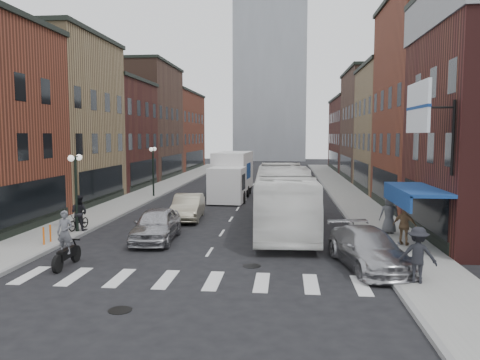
% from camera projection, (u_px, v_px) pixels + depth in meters
% --- Properties ---
extents(ground, '(160.00, 160.00, 0.00)m').
position_uv_depth(ground, '(206.00, 258.00, 19.48)').
color(ground, black).
rests_on(ground, ground).
extents(sidewalk_left, '(3.00, 74.00, 0.15)m').
position_uv_depth(sidewalk_left, '(154.00, 191.00, 42.10)').
color(sidewalk_left, gray).
rests_on(sidewalk_left, ground).
extents(sidewalk_right, '(3.00, 74.00, 0.15)m').
position_uv_depth(sidewalk_right, '(346.00, 193.00, 40.44)').
color(sidewalk_right, gray).
rests_on(sidewalk_right, ground).
extents(curb_left, '(0.20, 74.00, 0.16)m').
position_uv_depth(curb_left, '(171.00, 192.00, 41.96)').
color(curb_left, gray).
rests_on(curb_left, ground).
extents(curb_right, '(0.20, 74.00, 0.16)m').
position_uv_depth(curb_right, '(328.00, 194.00, 40.59)').
color(curb_right, gray).
rests_on(curb_right, ground).
extents(crosswalk_stripes, '(12.00, 2.20, 0.01)m').
position_uv_depth(crosswalk_stripes, '(191.00, 280.00, 16.51)').
color(crosswalk_stripes, silver).
rests_on(crosswalk_stripes, ground).
extents(bldg_left_mid_a, '(10.30, 10.20, 12.30)m').
position_uv_depth(bldg_left_mid_a, '(36.00, 120.00, 34.22)').
color(bldg_left_mid_a, olive).
rests_on(bldg_left_mid_a, ground).
extents(bldg_left_mid_b, '(10.30, 10.20, 10.30)m').
position_uv_depth(bldg_left_mid_b, '(92.00, 134.00, 44.22)').
color(bldg_left_mid_b, '#411917').
rests_on(bldg_left_mid_b, ground).
extents(bldg_left_far_a, '(10.30, 12.20, 13.30)m').
position_uv_depth(bldg_left_far_a, '(130.00, 121.00, 54.97)').
color(bldg_left_far_a, '#4A2F25').
rests_on(bldg_left_far_a, ground).
extents(bldg_left_far_b, '(10.30, 16.20, 11.30)m').
position_uv_depth(bldg_left_far_b, '(162.00, 131.00, 68.93)').
color(bldg_left_far_b, brown).
rests_on(bldg_left_far_b, ground).
extents(bldg_right_mid_a, '(10.30, 10.20, 14.30)m').
position_uv_depth(bldg_right_mid_a, '(462.00, 104.00, 31.19)').
color(bldg_right_mid_a, brown).
rests_on(bldg_right_mid_a, ground).
extents(bldg_right_mid_b, '(10.30, 10.20, 11.30)m').
position_uv_depth(bldg_right_mid_b, '(419.00, 129.00, 41.24)').
color(bldg_right_mid_b, olive).
rests_on(bldg_right_mid_b, ground).
extents(bldg_right_far_a, '(10.30, 12.20, 12.30)m').
position_uv_depth(bldg_right_far_a, '(392.00, 125.00, 52.08)').
color(bldg_right_far_a, '#4A2F25').
rests_on(bldg_right_far_a, ground).
extents(bldg_right_far_b, '(10.30, 16.20, 10.30)m').
position_uv_depth(bldg_right_far_b, '(369.00, 134.00, 66.05)').
color(bldg_right_far_b, '#411917').
rests_on(bldg_right_far_b, ground).
extents(awning_blue, '(1.80, 5.00, 0.78)m').
position_uv_depth(awning_blue, '(412.00, 191.00, 20.83)').
color(awning_blue, navy).
rests_on(awning_blue, ground).
extents(billboard_sign, '(1.52, 3.00, 3.70)m').
position_uv_depth(billboard_sign, '(420.00, 109.00, 18.54)').
color(billboard_sign, black).
rests_on(billboard_sign, ground).
extents(distant_tower, '(14.00, 14.00, 50.00)m').
position_uv_depth(distant_tower, '(271.00, 36.00, 94.31)').
color(distant_tower, '#9399A0').
rests_on(distant_tower, ground).
extents(streetlamp_near, '(0.32, 1.22, 4.11)m').
position_uv_depth(streetlamp_near, '(76.00, 178.00, 23.89)').
color(streetlamp_near, black).
rests_on(streetlamp_near, ground).
extents(streetlamp_far, '(0.32, 1.22, 4.11)m').
position_uv_depth(streetlamp_far, '(153.00, 162.00, 37.75)').
color(streetlamp_far, black).
rests_on(streetlamp_far, ground).
extents(bike_rack, '(0.08, 0.68, 0.80)m').
position_uv_depth(bike_rack, '(47.00, 235.00, 21.46)').
color(bike_rack, '#D8590C').
rests_on(bike_rack, sidewalk_left).
extents(box_truck, '(2.92, 8.60, 3.69)m').
position_uv_depth(box_truck, '(231.00, 176.00, 37.35)').
color(box_truck, silver).
rests_on(box_truck, ground).
extents(motorcycle_rider, '(0.62, 2.20, 2.24)m').
position_uv_depth(motorcycle_rider, '(66.00, 241.00, 17.99)').
color(motorcycle_rider, black).
rests_on(motorcycle_rider, ground).
extents(transit_bus, '(3.38, 12.44, 3.44)m').
position_uv_depth(transit_bus, '(283.00, 198.00, 25.28)').
color(transit_bus, white).
rests_on(transit_bus, ground).
extents(sedan_left_near, '(2.14, 4.77, 1.59)m').
position_uv_depth(sedan_left_near, '(156.00, 225.00, 22.54)').
color(sedan_left_near, '#ABABAF').
rests_on(sedan_left_near, ground).
extents(sedan_left_far, '(1.95, 4.74, 1.53)m').
position_uv_depth(sedan_left_far, '(188.00, 207.00, 28.23)').
color(sedan_left_far, '#B6AD93').
rests_on(sedan_left_far, ground).
extents(curb_car, '(3.11, 5.46, 1.49)m').
position_uv_depth(curb_car, '(368.00, 249.00, 18.03)').
color(curb_car, '#A5A4A9').
rests_on(curb_car, ground).
extents(parked_bicycle, '(0.86, 1.74, 0.87)m').
position_uv_depth(parked_bicycle, '(79.00, 221.00, 24.53)').
color(parked_bicycle, black).
rests_on(parked_bicycle, sidewalk_left).
extents(ped_left_solo, '(0.98, 0.67, 1.85)m').
position_uv_depth(ped_left_solo, '(79.00, 213.00, 24.32)').
color(ped_left_solo, black).
rests_on(ped_left_solo, sidewalk_left).
extents(ped_right_a, '(1.34, 0.90, 1.90)m').
position_uv_depth(ped_right_a, '(418.00, 255.00, 15.72)').
color(ped_right_a, black).
rests_on(ped_right_a, sidewalk_right).
extents(ped_right_b, '(1.17, 0.96, 1.79)m').
position_uv_depth(ped_right_b, '(405.00, 226.00, 21.06)').
color(ped_right_b, brown).
rests_on(ped_right_b, sidewalk_right).
extents(ped_right_c, '(0.96, 0.64, 1.92)m').
position_uv_depth(ped_right_c, '(389.00, 214.00, 23.59)').
color(ped_right_c, '#54565B').
rests_on(ped_right_c, sidewalk_right).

